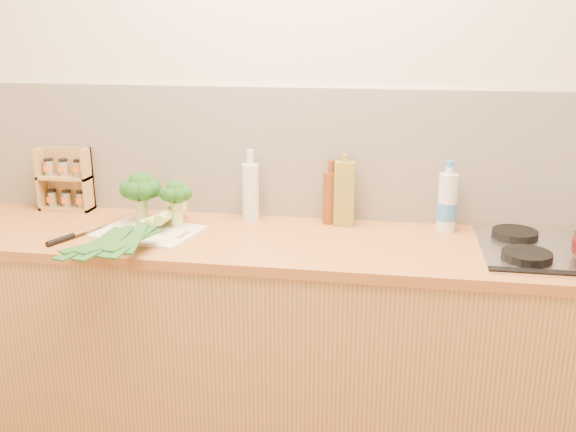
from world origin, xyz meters
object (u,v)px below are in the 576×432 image
object	(u,v)px
chopping_board	(149,232)
chefs_knife	(69,238)
spice_rack	(67,183)
gas_hob	(564,250)

from	to	relation	value
chopping_board	chefs_knife	bearing A→B (deg)	-142.59
chopping_board	spice_rack	size ratio (longest dim) A/B	1.38
gas_hob	spice_rack	bearing A→B (deg)	173.04
gas_hob	chopping_board	distance (m)	1.54
chefs_knife	spice_rack	world-z (taller)	spice_rack
gas_hob	chopping_board	size ratio (longest dim) A/B	1.54
spice_rack	gas_hob	bearing A→B (deg)	-6.96
chopping_board	spice_rack	bearing A→B (deg)	162.90
gas_hob	chopping_board	xyz separation A→B (m)	(-1.54, -0.02, -0.01)
spice_rack	chopping_board	bearing A→B (deg)	-29.61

